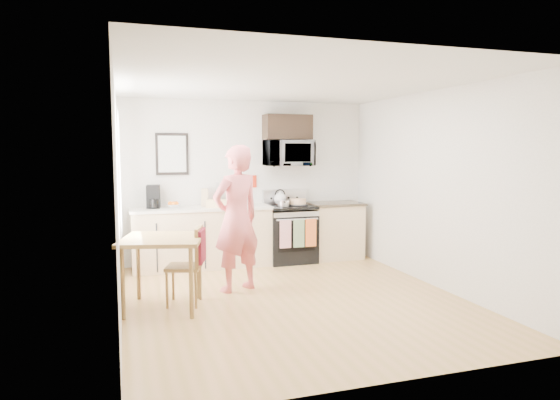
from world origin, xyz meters
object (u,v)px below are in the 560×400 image
object	(u,v)px
dining_table	(162,246)
cake	(298,202)
range	(290,235)
person	(237,219)
chair	(195,255)
microwave	(288,153)

from	to	relation	value
dining_table	cake	size ratio (longest dim) A/B	2.97
range	person	distance (m)	1.90
range	dining_table	xyz separation A→B (m)	(-2.17, -1.85, 0.30)
chair	cake	size ratio (longest dim) A/B	2.92
cake	microwave	bearing A→B (deg)	123.21
chair	cake	xyz separation A→B (m)	(1.91, 1.74, 0.38)
cake	dining_table	bearing A→B (deg)	-141.96
dining_table	chair	distance (m)	0.40
range	cake	distance (m)	0.55
person	dining_table	xyz separation A→B (m)	(-0.97, -0.47, -0.21)
person	cake	distance (m)	1.85
microwave	dining_table	bearing A→B (deg)	-137.95
person	dining_table	distance (m)	1.10
microwave	person	bearing A→B (deg)	-128.86
chair	dining_table	bearing A→B (deg)	-155.01
range	chair	size ratio (longest dim) A/B	1.26
microwave	chair	world-z (taller)	microwave
microwave	person	distance (m)	2.08
microwave	person	size ratio (longest dim) A/B	0.40
range	cake	xyz separation A→B (m)	(0.11, -0.07, 0.54)
microwave	cake	xyz separation A→B (m)	(0.11, -0.17, -0.78)
person	cake	xyz separation A→B (m)	(1.31, 1.31, 0.04)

